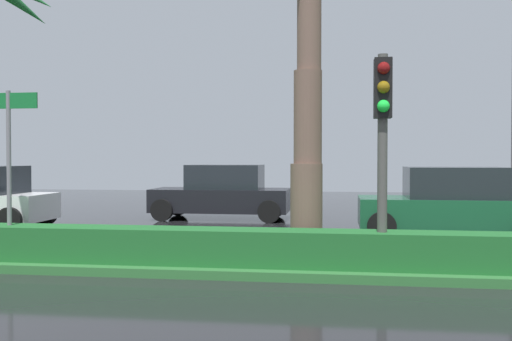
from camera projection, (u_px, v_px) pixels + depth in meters
The scene contains 7 objects.
ground_plane at pixel (139, 250), 12.56m from camera, with size 90.00×42.00×0.10m, color black.
median_strip at pixel (122, 252), 11.57m from camera, with size 85.50×4.00×0.15m, color #2D6B33.
median_hedge at pixel (92, 244), 10.17m from camera, with size 76.50×0.70×0.60m.
traffic_signal_median_right at pixel (383, 121), 9.38m from camera, with size 0.28×0.43×3.48m.
street_name_sign at pixel (9, 151), 10.37m from camera, with size 1.10×0.08×3.00m.
car_in_traffic_second at pixel (222, 193), 18.42m from camera, with size 4.30×2.02×1.72m.
car_in_traffic_third at pixel (449, 203), 14.32m from camera, with size 4.30×2.02×1.72m.
Camera 1 is at (4.27, -3.04, 1.97)m, focal length 40.86 mm.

